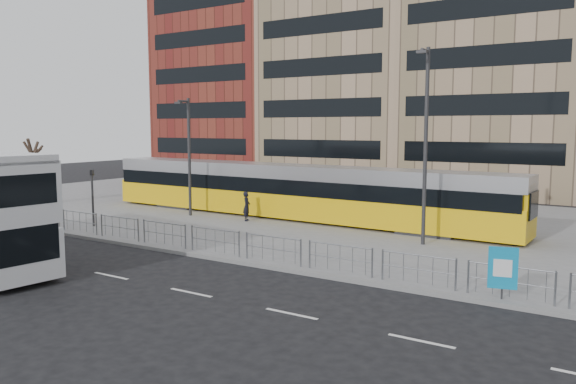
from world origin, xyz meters
The scene contains 13 objects.
ground centered at (0.00, 0.00, 0.00)m, with size 120.00×120.00×0.00m, color black.
plaza centered at (0.00, 12.00, 0.07)m, with size 64.00×24.00×0.15m, color slate.
kerb centered at (0.00, 0.05, 0.07)m, with size 64.00×0.25×0.17m, color gray.
building_row centered at (1.55, 34.27, 12.91)m, with size 70.40×18.40×31.20m.
pedestrian_barrier centered at (2.00, 0.50, 0.98)m, with size 32.07×0.07×1.10m.
road_markings centered at (1.00, -4.00, 0.01)m, with size 62.00×0.12×0.01m, color white.
tram centered at (-3.06, 10.23, 1.74)m, with size 27.01×3.32×3.18m.
ad_panel centered at (11.09, 0.40, 1.13)m, with size 0.88×0.28×1.68m.
pedestrian centered at (-4.60, 8.01, 0.99)m, with size 0.62×0.40×1.69m, color black.
traffic_light_west centered at (-10.65, 2.10, 2.12)m, with size 0.20×0.23×3.10m.
lamp_post_west centered at (-8.72, 7.69, 4.07)m, with size 0.45×1.04×7.12m.
lamp_post_east centered at (6.20, 7.08, 5.00)m, with size 0.45×1.04×8.94m.
bare_tree centered at (-21.33, 5.63, 4.87)m, with size 3.99×3.99×6.55m.
Camera 1 is at (14.63, -17.75, 5.57)m, focal length 35.00 mm.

